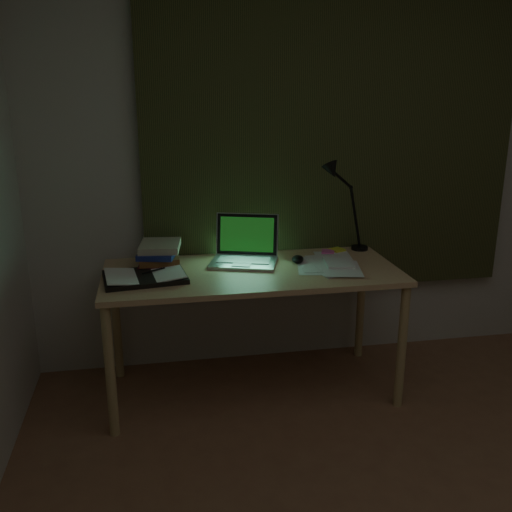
{
  "coord_description": "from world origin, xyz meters",
  "views": [
    {
      "loc": [
        -1.04,
        -1.23,
        1.64
      ],
      "look_at": [
        -0.55,
        1.46,
        0.82
      ],
      "focal_mm": 40.0,
      "sensor_mm": 36.0,
      "label": 1
    }
  ],
  "objects": [
    {
      "name": "book_stack",
      "position": [
        -1.02,
        1.74,
        0.77
      ],
      "size": [
        0.23,
        0.26,
        0.13
      ],
      "primitive_type": null,
      "rotation": [
        0.0,
        0.0,
        -0.09
      ],
      "color": "white",
      "rests_on": "desk"
    },
    {
      "name": "desk",
      "position": [
        -0.55,
        1.58,
        0.35
      ],
      "size": [
        1.55,
        0.68,
        0.71
      ],
      "primitive_type": null,
      "color": "tan",
      "rests_on": "floor"
    },
    {
      "name": "sticky_pink",
      "position": [
        -0.06,
        1.81,
        0.72
      ],
      "size": [
        0.09,
        0.09,
        0.02
      ],
      "primitive_type": "cube",
      "rotation": [
        0.0,
        0.0,
        -0.35
      ],
      "color": "#FE62B8",
      "rests_on": "desk"
    },
    {
      "name": "laptop",
      "position": [
        -0.57,
        1.69,
        0.83
      ],
      "size": [
        0.45,
        0.48,
        0.25
      ],
      "primitive_type": null,
      "rotation": [
        0.0,
        0.0,
        -0.31
      ],
      "color": "silver",
      "rests_on": "desk"
    },
    {
      "name": "desk_lamp",
      "position": [
        0.15,
        1.85,
        0.97
      ],
      "size": [
        0.39,
        0.32,
        0.53
      ],
      "primitive_type": null,
      "rotation": [
        0.0,
        0.0,
        0.13
      ],
      "color": "black",
      "rests_on": "desk"
    },
    {
      "name": "sticky_yellow",
      "position": [
        0.01,
        1.83,
        0.72
      ],
      "size": [
        0.1,
        0.1,
        0.02
      ],
      "primitive_type": "cube",
      "rotation": [
        0.0,
        0.0,
        0.41
      ],
      "color": "yellow",
      "rests_on": "desk"
    },
    {
      "name": "curtain",
      "position": [
        0.0,
        1.96,
        1.45
      ],
      "size": [
        2.2,
        0.06,
        2.0
      ],
      "primitive_type": "cube",
      "color": "#2E351A",
      "rests_on": "wall_back"
    },
    {
      "name": "wall_back",
      "position": [
        0.0,
        2.0,
        1.25
      ],
      "size": [
        3.5,
        0.0,
        2.5
      ],
      "primitive_type": "cube",
      "color": "beige",
      "rests_on": "ground"
    },
    {
      "name": "loose_papers",
      "position": [
        -0.12,
        1.6,
        0.72
      ],
      "size": [
        0.42,
        0.43,
        0.02
      ],
      "primitive_type": null,
      "rotation": [
        0.0,
        0.0,
        0.37
      ],
      "color": "silver",
      "rests_on": "desk"
    },
    {
      "name": "open_textbook",
      "position": [
        -1.1,
        1.53,
        0.72
      ],
      "size": [
        0.43,
        0.33,
        0.03
      ],
      "primitive_type": null,
      "rotation": [
        0.0,
        0.0,
        0.13
      ],
      "color": "white",
      "rests_on": "desk"
    },
    {
      "name": "mouse",
      "position": [
        -0.27,
        1.66,
        0.73
      ],
      "size": [
        0.09,
        0.12,
        0.04
      ],
      "primitive_type": "ellipsoid",
      "rotation": [
        0.0,
        0.0,
        -0.33
      ],
      "color": "black",
      "rests_on": "desk"
    }
  ]
}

